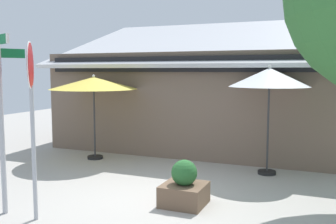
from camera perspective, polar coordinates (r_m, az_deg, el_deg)
The scene contains 7 objects.
ground_plane at distance 7.97m, azimuth -2.15°, elevation -12.81°, with size 28.00×28.00×0.10m, color #ADA8A0.
cafe_building at distance 13.38m, azimuth 6.17°, elevation 2.21°, with size 9.67×5.86×4.46m.
street_sign_post at distance 7.29m, azimuth -23.51°, elevation 0.93°, with size 0.89×0.84×3.16m.
stop_sign at distance 6.77m, azimuth -19.51°, elevation 2.18°, with size 0.47×0.65×3.02m.
patio_umbrella_mustard_left at distance 11.16m, azimuth -10.93°, elevation 4.12°, with size 2.49×2.49×2.42m.
patio_umbrella_ivory_center at distance 9.60m, azimuth 14.75°, elevation 4.83°, with size 1.94×1.94×2.67m.
sidewalk_planter at distance 7.43m, azimuth 2.41°, elevation -11.09°, with size 0.80×0.80×0.87m.
Camera 1 is at (3.16, -6.84, 2.54)m, focal length 41.26 mm.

